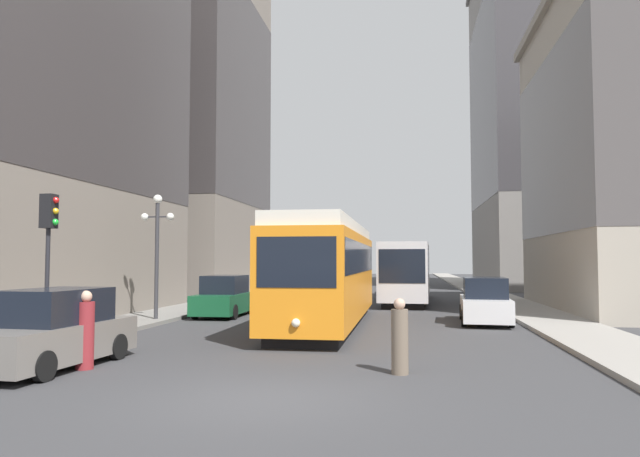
# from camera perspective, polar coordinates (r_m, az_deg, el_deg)

# --- Properties ---
(ground_plane) EXTENTS (200.00, 200.00, 0.00)m
(ground_plane) POSITION_cam_1_polar(r_m,az_deg,el_deg) (10.80, -5.73, -16.45)
(ground_plane) COLOR #38383A
(sidewalk_left) EXTENTS (2.78, 120.00, 0.15)m
(sidewalk_left) POSITION_cam_1_polar(r_m,az_deg,el_deg) (51.40, -3.43, -5.88)
(sidewalk_left) COLOR gray
(sidewalk_left) RESTS_ON ground
(sidewalk_right) EXTENTS (2.78, 120.00, 0.15)m
(sidewalk_right) POSITION_cam_1_polar(r_m,az_deg,el_deg) (50.55, 15.27, -5.82)
(sidewalk_right) COLOR gray
(sidewalk_right) RESTS_ON ground
(streetcar) EXTENTS (2.71, 13.26, 3.89)m
(streetcar) POSITION_cam_1_polar(r_m,az_deg,el_deg) (22.20, 0.81, -4.18)
(streetcar) COLOR black
(streetcar) RESTS_ON ground
(transit_bus) EXTENTS (3.05, 12.73, 3.45)m
(transit_bus) POSITION_cam_1_polar(r_m,az_deg,el_deg) (35.40, 8.61, -4.03)
(transit_bus) COLOR black
(transit_bus) RESTS_ON ground
(parked_car_left_near) EXTENTS (1.93, 4.25, 1.82)m
(parked_car_left_near) POSITION_cam_1_polar(r_m,az_deg,el_deg) (26.28, -9.43, -6.73)
(parked_car_left_near) COLOR black
(parked_car_left_near) RESTS_ON ground
(parked_car_left_mid) EXTENTS (2.08, 4.52, 1.82)m
(parked_car_left_mid) POSITION_cam_1_polar(r_m,az_deg,el_deg) (14.93, -24.85, -9.19)
(parked_car_left_mid) COLOR black
(parked_car_left_mid) RESTS_ON ground
(parked_car_right_far) EXTENTS (2.09, 4.51, 1.82)m
(parked_car_right_far) POSITION_cam_1_polar(r_m,az_deg,el_deg) (23.91, 15.97, -7.00)
(parked_car_right_far) COLOR black
(parked_car_right_far) RESTS_ON ground
(pedestrian_crossing_near) EXTENTS (0.37, 0.37, 1.65)m
(pedestrian_crossing_near) POSITION_cam_1_polar(r_m,az_deg,el_deg) (12.97, 7.88, -10.74)
(pedestrian_crossing_near) COLOR #6B5B4C
(pedestrian_crossing_near) RESTS_ON ground
(pedestrian_crossing_far) EXTENTS (0.40, 0.40, 1.79)m
(pedestrian_crossing_far) POSITION_cam_1_polar(r_m,az_deg,el_deg) (14.47, -22.18, -9.49)
(pedestrian_crossing_far) COLOR maroon
(pedestrian_crossing_far) RESTS_ON ground
(traffic_light_near_left) EXTENTS (0.47, 0.36, 4.18)m
(traffic_light_near_left) POSITION_cam_1_polar(r_m,az_deg,el_deg) (17.66, -25.20, -0.01)
(traffic_light_near_left) COLOR #232328
(traffic_light_near_left) RESTS_ON sidewalk_left
(lamp_post_left_near) EXTENTS (1.41, 0.36, 5.01)m
(lamp_post_left_near) POSITION_cam_1_polar(r_m,az_deg,el_deg) (24.24, -15.79, -0.73)
(lamp_post_left_near) COLOR #333338
(lamp_post_left_near) RESTS_ON sidewalk_left
(building_left_corner) EXTENTS (16.45, 15.29, 27.71)m
(building_left_corner) POSITION_cam_1_polar(r_m,az_deg,el_deg) (48.62, -16.34, 10.97)
(building_left_corner) COLOR slate
(building_left_corner) RESTS_ON ground
(building_right_corner) EXTENTS (15.24, 20.53, 32.41)m
(building_right_corner) POSITION_cam_1_polar(r_m,az_deg,el_deg) (60.41, 22.68, 10.68)
(building_right_corner) COLOR gray
(building_right_corner) RESTS_ON ground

